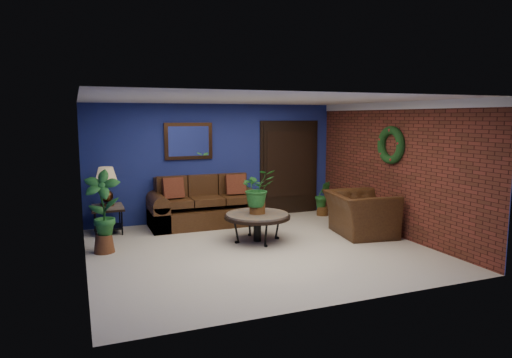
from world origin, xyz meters
name	(u,v)px	position (x,y,z in m)	size (l,w,h in m)	color
floor	(259,249)	(0.00, 0.00, 0.00)	(5.50, 5.50, 0.00)	beige
wall_back	(216,162)	(0.00, 2.50, 1.25)	(5.50, 0.04, 2.50)	navy
wall_left	(82,185)	(-2.75, 0.00, 1.25)	(0.04, 5.00, 2.50)	navy
wall_right_brick	(394,169)	(2.75, 0.00, 1.25)	(0.04, 5.00, 2.50)	maroon
ceiling	(259,100)	(0.00, 0.00, 2.50)	(5.50, 5.00, 0.02)	silver
crown_molding	(396,106)	(2.72, 0.00, 2.43)	(0.03, 5.00, 0.14)	white
wall_mirror	(189,141)	(-0.60, 2.46, 1.72)	(1.02, 0.06, 0.77)	#442813
closet_door	(289,168)	(1.75, 2.47, 1.05)	(1.44, 0.06, 2.18)	black
wreath	(391,145)	(2.69, 0.05, 1.70)	(0.72, 0.72, 0.16)	black
sofa	(204,209)	(-0.38, 2.09, 0.33)	(2.27, 0.98, 1.02)	#482C14
coffee_table	(257,217)	(0.16, 0.47, 0.45)	(1.18, 1.18, 0.51)	#58534D
end_table	(108,212)	(-2.30, 2.05, 0.41)	(0.60, 0.60, 0.54)	#58534D
table_lamp	(106,182)	(-2.30, 2.05, 1.01)	(0.43, 0.43, 0.71)	#442813
side_chair	(237,199)	(0.35, 2.11, 0.48)	(0.41, 0.41, 0.85)	brown
armchair	(360,214)	(2.15, 0.18, 0.40)	(1.24, 1.09, 0.81)	#482C14
coffee_plant	(257,189)	(0.16, 0.47, 0.95)	(0.63, 0.56, 0.80)	brown
floor_plant	(323,198)	(2.35, 1.95, 0.40)	(0.40, 0.34, 0.79)	brown
tall_plant	(103,209)	(-2.45, 0.76, 0.73)	(0.68, 0.56, 1.37)	brown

